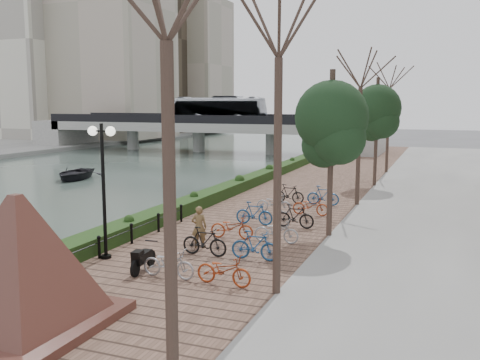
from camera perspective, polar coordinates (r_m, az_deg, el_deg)
The scene contains 14 objects.
ground at distance 17.83m, azimuth -24.20°, elevation -11.25°, with size 220.00×220.00×0.00m, color #59595B.
river_water at distance 46.01m, azimuth -15.24°, elevation 0.81°, with size 30.00×130.00×0.02m, color #4E6256.
promenade at distance 30.78m, azimuth 5.41°, elevation -2.05°, with size 8.00×75.00×0.50m, color brown.
hedge at distance 34.08m, azimuth 1.07°, elevation -0.08°, with size 1.10×56.00×0.60m, color #183513.
chain_fence at distance 18.09m, azimuth -16.66°, elevation -7.77°, with size 0.10×14.10×0.70m.
granite_monument at distance 13.57m, azimuth -22.51°, elevation -7.92°, with size 6.06×6.06×3.16m.
lamppost at distance 18.28m, azimuth -14.45°, elevation 1.96°, with size 1.02×0.32×4.56m.
motorcycle at distance 17.12m, azimuth -10.28°, elevation -8.17°, with size 0.43×1.39×0.87m, color black, non-canonical shape.
pedestrian at distance 19.46m, azimuth -4.39°, elevation -5.03°, with size 0.56×0.37×1.54m, color brown.
bicycle_parking at distance 21.67m, azimuth 2.64°, elevation -4.45°, with size 2.40×14.69×1.00m.
street_trees at distance 24.78m, azimuth 11.38°, elevation 3.35°, with size 3.20×37.12×6.80m.
bridge at distance 62.66m, azimuth -3.99°, elevation 6.07°, with size 36.00×10.77×6.50m.
boat at distance 42.02m, azimuth -17.23°, elevation 0.69°, with size 3.14×4.40×0.91m, color black.
far_buildings at distance 95.02m, azimuth -13.90°, elevation 14.29°, with size 35.00×38.00×38.00m.
Camera 1 is at (12.22, -11.65, 5.73)m, focal length 40.00 mm.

